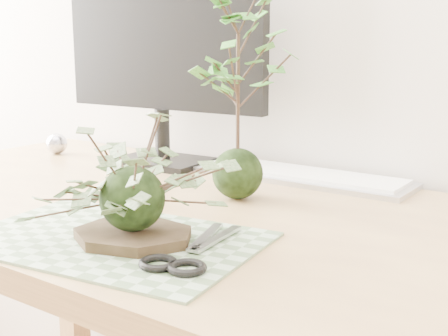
{
  "coord_description": "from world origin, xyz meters",
  "views": [
    {
      "loc": [
        0.5,
        0.44,
        1.02
      ],
      "look_at": [
        0.0,
        1.14,
        0.84
      ],
      "focal_mm": 50.0,
      "sensor_mm": 36.0,
      "label": 1
    }
  ],
  "objects": [
    {
      "name": "foil_ball",
      "position": [
        -0.7,
        1.41,
        0.77
      ],
      "size": [
        0.05,
        0.05,
        0.05
      ],
      "primitive_type": "sphere",
      "color": "silver",
      "rests_on": "desk"
    },
    {
      "name": "ivy_kokedama",
      "position": [
        -0.08,
        1.04,
        0.85
      ],
      "size": [
        0.33,
        0.33,
        0.18
      ],
      "rotation": [
        0.0,
        0.0,
        0.36
      ],
      "color": "black",
      "rests_on": "stone_dish"
    },
    {
      "name": "scissors",
      "position": [
        0.02,
        1.01,
        0.75
      ],
      "size": [
        0.1,
        0.21,
        0.01
      ],
      "rotation": [
        0.0,
        0.0,
        0.22
      ],
      "color": "#9F9FA0",
      "rests_on": "cutting_mat"
    },
    {
      "name": "keyboard",
      "position": [
        -0.08,
        1.52,
        0.75
      ],
      "size": [
        0.45,
        0.14,
        0.02
      ],
      "rotation": [
        0.0,
        0.0,
        0.02
      ],
      "color": "#B0B1BA",
      "rests_on": "desk"
    },
    {
      "name": "stone_dish",
      "position": [
        -0.08,
        1.04,
        0.75
      ],
      "size": [
        0.22,
        0.22,
        0.01
      ],
      "primitive_type": "cylinder",
      "rotation": [
        0.0,
        0.0,
        0.31
      ],
      "color": "black",
      "rests_on": "cutting_mat"
    },
    {
      "name": "cutting_mat",
      "position": [
        -0.12,
        1.03,
        0.74
      ],
      "size": [
        0.44,
        0.33,
        0.0
      ],
      "primitive_type": "cube",
      "rotation": [
        0.0,
        0.0,
        0.14
      ],
      "color": "#516E49",
      "rests_on": "desk"
    },
    {
      "name": "maple_kokedama",
      "position": [
        -0.1,
        1.32,
        1.0
      ],
      "size": [
        0.23,
        0.23,
        0.37
      ],
      "rotation": [
        0.0,
        0.0,
        -0.15
      ],
      "color": "black",
      "rests_on": "desk"
    },
    {
      "name": "desk",
      "position": [
        -0.05,
        1.23,
        0.65
      ],
      "size": [
        1.6,
        0.7,
        0.74
      ],
      "color": "tan",
      "rests_on": "ground_plane"
    },
    {
      "name": "monitor",
      "position": [
        -0.41,
        1.48,
        1.0
      ],
      "size": [
        0.5,
        0.16,
        0.44
      ],
      "rotation": [
        0.0,
        0.0,
        0.08
      ],
      "color": "black",
      "rests_on": "desk"
    }
  ]
}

